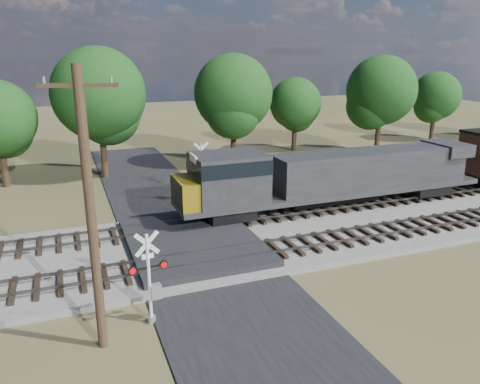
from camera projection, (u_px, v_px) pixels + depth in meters
name	position (u px, v px, depth m)	size (l,w,h in m)	color
ground	(195.00, 252.00, 25.89)	(160.00, 160.00, 0.00)	#444625
ballast_bed	(345.00, 223.00, 29.71)	(140.00, 10.00, 0.30)	gray
road	(195.00, 251.00, 25.88)	(7.00, 60.00, 0.08)	black
crossing_panel	(193.00, 243.00, 26.25)	(7.00, 9.00, 0.62)	#262628
track_near	(261.00, 250.00, 25.05)	(140.00, 2.60, 0.33)	black
track_far	(230.00, 220.00, 29.52)	(140.00, 2.60, 0.33)	black
crossing_signal_near	(152.00, 285.00, 18.70)	(1.61, 0.36, 3.99)	silver
crossing_signal_far	(201.00, 177.00, 33.97)	(1.80, 0.39, 4.46)	silver
utility_pole	(90.00, 209.00, 16.05)	(2.48, 0.69, 10.30)	#322016
equipment_shed	(253.00, 179.00, 35.16)	(4.86, 4.86, 2.77)	#40221B
treeline	(152.00, 97.00, 41.84)	(83.86, 11.42, 11.77)	black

